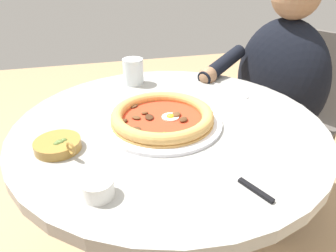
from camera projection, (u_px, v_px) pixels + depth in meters
dining_table at (169, 170)px, 0.98m from camera, size 0.89×0.89×0.74m
pizza_on_plate at (162, 118)px, 0.87m from camera, size 0.34×0.34×0.04m
water_glass at (133, 73)px, 1.13m from camera, size 0.08×0.08×0.09m
steak_knife at (244, 183)px, 0.65m from camera, size 0.09×0.20×0.01m
ramekin_capers at (98, 188)px, 0.61m from camera, size 0.06×0.06×0.04m
olive_pan at (58, 145)px, 0.76m from camera, size 0.11×0.13×0.05m
fork_utensil at (228, 89)px, 1.10m from camera, size 0.07×0.18×0.00m
diner_person at (272, 121)px, 1.39m from camera, size 0.59×0.46×1.13m
cafe_chair_diner at (289, 108)px, 1.47m from camera, size 0.58×0.58×0.87m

